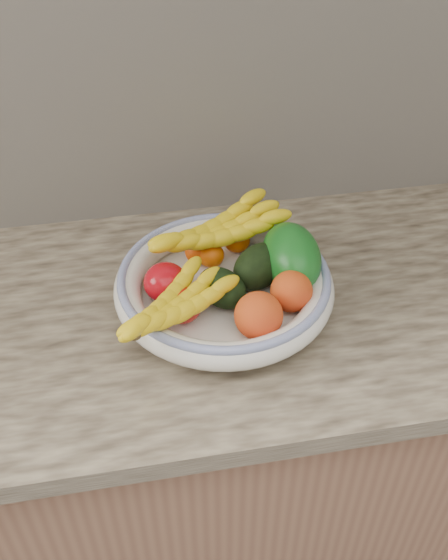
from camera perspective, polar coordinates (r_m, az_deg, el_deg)
kitchen_counter at (r=1.48m, az=-0.18°, el=-14.06°), size 2.44×0.66×1.40m
fruit_bowl at (r=1.10m, az=0.00°, el=-0.45°), size 0.39×0.39×0.08m
clementine_back_left at (r=1.17m, az=-2.38°, el=2.63°), size 0.07×0.07×0.05m
clementine_back_right at (r=1.20m, az=1.17°, el=3.68°), size 0.05×0.05×0.05m
clementine_back_mid at (r=1.16m, az=-1.18°, el=2.29°), size 0.06×0.06×0.05m
tomato_left at (r=1.09m, az=-5.37°, el=-0.22°), size 0.10×0.10×0.07m
tomato_near_left at (r=1.05m, az=-3.86°, el=-2.32°), size 0.09×0.09×0.06m
avocado_center at (r=1.08m, az=-0.18°, el=-0.73°), size 0.11×0.12×0.07m
avocado_right at (r=1.12m, az=3.23°, el=1.26°), size 0.14×0.13×0.08m
green_mango at (r=1.13m, az=6.16°, el=2.08°), size 0.14×0.16×0.14m
peach_front at (r=1.02m, az=3.18°, el=-3.27°), size 0.08×0.08×0.08m
peach_right at (r=1.07m, az=6.18°, el=-1.03°), size 0.07×0.07×0.07m
banana_bunch_back at (r=1.15m, az=-0.65°, el=4.15°), size 0.31×0.21×0.08m
banana_bunch_front at (r=1.01m, az=-4.61°, el=-2.67°), size 0.26×0.25×0.07m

